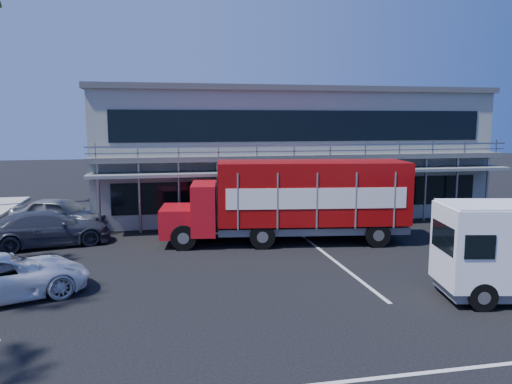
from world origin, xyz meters
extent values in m
plane|color=black|center=(0.00, 0.00, 0.00)|extent=(120.00, 120.00, 0.00)
cube|color=#9EA497|center=(3.00, 15.00, 3.50)|extent=(22.00, 10.00, 7.00)
cube|color=#515454|center=(3.00, 15.00, 7.15)|extent=(22.40, 10.40, 0.30)
cube|color=#515454|center=(3.00, 9.40, 3.60)|extent=(22.00, 1.20, 0.25)
cube|color=gray|center=(3.00, 8.85, 4.10)|extent=(22.00, 0.08, 0.90)
cube|color=slate|center=(3.00, 9.10, 2.90)|extent=(22.00, 1.80, 0.15)
cube|color=black|center=(3.00, 9.98, 1.60)|extent=(20.00, 0.06, 1.60)
cube|color=black|center=(3.00, 9.98, 5.20)|extent=(20.00, 0.06, 1.60)
cube|color=#B50E17|center=(-3.87, 6.77, 1.05)|extent=(1.78, 2.54, 1.26)
cube|color=#B50E17|center=(-2.73, 6.61, 1.63)|extent=(1.41, 2.74, 2.20)
cube|color=black|center=(-2.73, 6.61, 2.25)|extent=(0.36, 2.21, 0.73)
cube|color=#95090A|center=(2.05, 5.94, 2.31)|extent=(8.67, 3.77, 2.73)
cube|color=slate|center=(2.05, 5.94, 0.68)|extent=(8.62, 3.38, 0.31)
cube|color=white|center=(1.87, 4.63, 2.20)|extent=(7.65, 1.11, 0.89)
cube|color=white|center=(2.23, 7.25, 2.20)|extent=(7.65, 1.11, 0.89)
cylinder|color=black|center=(-3.72, 5.59, 0.55)|extent=(1.12, 0.43, 1.09)
cylinder|color=black|center=(-3.40, 7.87, 0.55)|extent=(1.12, 0.43, 1.09)
cylinder|color=black|center=(-0.40, 5.12, 0.55)|extent=(1.12, 0.43, 1.09)
cylinder|color=black|center=(-0.07, 7.40, 0.55)|extent=(1.12, 0.43, 1.09)
cylinder|color=black|center=(4.59, 4.41, 0.55)|extent=(1.12, 0.43, 1.09)
cylinder|color=black|center=(4.91, 6.70, 0.55)|extent=(1.12, 0.43, 1.09)
cube|color=black|center=(3.68, -1.95, 1.97)|extent=(0.39, 1.70, 0.83)
cylinder|color=black|center=(4.34, -3.02, 0.42)|extent=(0.88, 0.44, 0.84)
cylinder|color=black|center=(4.70, -1.20, 0.42)|extent=(0.88, 0.44, 0.84)
imported|color=white|center=(-9.50, 0.80, 0.71)|extent=(5.59, 4.04, 1.41)
imported|color=#2E313D|center=(-9.50, 7.60, 0.76)|extent=(5.61, 3.26, 1.53)
imported|color=gray|center=(-9.50, 10.80, 0.83)|extent=(5.27, 3.44, 1.67)
camera|label=1|loc=(-4.85, -15.26, 5.45)|focal=35.00mm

